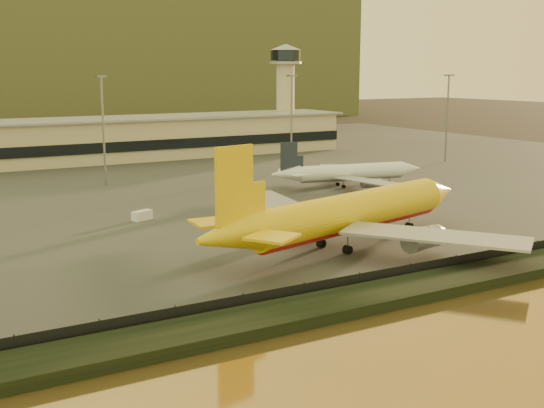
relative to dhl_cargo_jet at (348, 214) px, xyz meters
The scene contains 11 objects.
ground 8.94m from the dhl_cargo_jet, 137.12° to the right, with size 900.00×900.00×0.00m, color black.
embankment 22.97m from the dhl_cargo_jet, 103.50° to the right, with size 320.00×7.00×1.40m, color black.
tarmac 90.43m from the dhl_cargo_jet, 93.34° to the left, with size 320.00×220.00×0.20m, color #2D2D2D.
perimeter_fence 19.07m from the dhl_cargo_jet, 106.37° to the right, with size 300.00×0.05×2.20m, color black.
terminal_building 122.29m from the dhl_cargo_jet, 99.31° to the left, with size 202.00×25.00×12.60m.
control_tower 142.71m from the dhl_cargo_jet, 62.83° to the left, with size 11.20×11.20×35.50m.
apron_light_masts 71.55m from the dhl_cargo_jet, 82.09° to the left, with size 152.20×12.20×25.40m.
dhl_cargo_jet is the anchor object (origin of this frame).
white_narrowbody_jet 55.85m from the dhl_cargo_jet, 53.60° to the left, with size 37.69×36.30×10.86m.
gse_vehicle_yellow 28.61m from the dhl_cargo_jet, 52.70° to the left, with size 3.62×1.63×1.63m, color gold.
gse_vehicle_white 40.16m from the dhl_cargo_jet, 121.20° to the left, with size 3.73×1.68×1.68m, color white.
Camera 1 is at (-54.97, -76.72, 26.60)m, focal length 45.00 mm.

